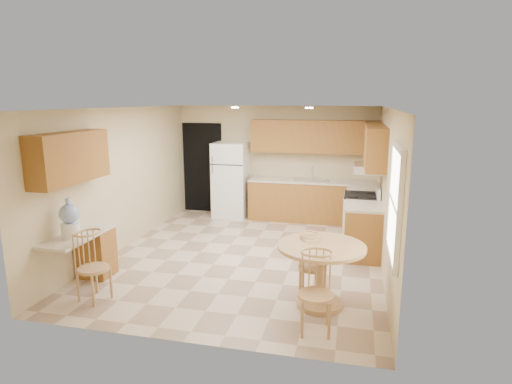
% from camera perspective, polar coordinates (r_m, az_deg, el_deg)
% --- Properties ---
extents(floor, '(5.50, 5.50, 0.00)m').
position_cam_1_polar(floor, '(7.44, -1.42, -8.49)').
color(floor, '#C3AA8D').
rests_on(floor, ground).
extents(ceiling, '(4.50, 5.50, 0.02)m').
position_cam_1_polar(ceiling, '(6.96, -1.53, 11.13)').
color(ceiling, white).
rests_on(ceiling, wall_back).
extents(wall_back, '(4.50, 0.02, 2.50)m').
position_cam_1_polar(wall_back, '(9.75, 2.60, 4.06)').
color(wall_back, '#C5B485').
rests_on(wall_back, floor).
extents(wall_front, '(4.50, 0.02, 2.50)m').
position_cam_1_polar(wall_front, '(4.57, -10.22, -5.59)').
color(wall_front, '#C5B485').
rests_on(wall_front, floor).
extents(wall_left, '(0.02, 5.50, 2.50)m').
position_cam_1_polar(wall_left, '(7.96, -17.36, 1.66)').
color(wall_left, '#C5B485').
rests_on(wall_left, floor).
extents(wall_right, '(0.02, 5.50, 2.50)m').
position_cam_1_polar(wall_right, '(6.89, 16.94, 0.12)').
color(wall_right, '#C5B485').
rests_on(wall_right, floor).
extents(doorway, '(0.90, 0.02, 2.10)m').
position_cam_1_polar(doorway, '(10.22, -7.13, 3.23)').
color(doorway, black).
rests_on(doorway, floor).
extents(base_cab_back, '(2.75, 0.60, 0.87)m').
position_cam_1_polar(base_cab_back, '(9.49, 7.42, -1.27)').
color(base_cab_back, '#9C6527').
rests_on(base_cab_back, floor).
extents(counter_back, '(2.75, 0.63, 0.04)m').
position_cam_1_polar(counter_back, '(9.39, 7.50, 1.43)').
color(counter_back, beige).
rests_on(counter_back, base_cab_back).
extents(base_cab_right_a, '(0.60, 0.59, 0.87)m').
position_cam_1_polar(base_cab_right_a, '(8.87, 13.95, -2.49)').
color(base_cab_right_a, '#9C6527').
rests_on(base_cab_right_a, floor).
extents(counter_right_a, '(0.63, 0.59, 0.04)m').
position_cam_1_polar(counter_right_a, '(8.77, 14.11, 0.39)').
color(counter_right_a, beige).
rests_on(counter_right_a, base_cab_right_a).
extents(base_cab_right_b, '(0.60, 0.80, 0.87)m').
position_cam_1_polar(base_cab_right_b, '(7.47, 14.06, -5.26)').
color(base_cab_right_b, '#9C6527').
rests_on(base_cab_right_b, floor).
extents(counter_right_b, '(0.63, 0.80, 0.04)m').
position_cam_1_polar(counter_right_b, '(7.35, 14.24, -1.88)').
color(counter_right_b, beige).
rests_on(counter_right_b, base_cab_right_b).
extents(upper_cab_back, '(2.75, 0.33, 0.70)m').
position_cam_1_polar(upper_cab_back, '(9.40, 7.74, 7.34)').
color(upper_cab_back, '#9C6527').
rests_on(upper_cab_back, wall_back).
extents(upper_cab_right, '(0.33, 2.42, 0.70)m').
position_cam_1_polar(upper_cab_right, '(7.99, 15.49, 6.17)').
color(upper_cab_right, '#9C6527').
rests_on(upper_cab_right, wall_right).
extents(upper_cab_left, '(0.33, 1.40, 0.70)m').
position_cam_1_polar(upper_cab_left, '(6.46, -23.57, 4.25)').
color(upper_cab_left, '#9C6527').
rests_on(upper_cab_left, wall_left).
extents(sink, '(0.78, 0.44, 0.01)m').
position_cam_1_polar(sink, '(9.39, 7.35, 1.57)').
color(sink, silver).
rests_on(sink, counter_back).
extents(range_hood, '(0.50, 0.76, 0.14)m').
position_cam_1_polar(range_hood, '(8.01, 14.72, 3.12)').
color(range_hood, silver).
rests_on(range_hood, upper_cab_right).
extents(desk_pedestal, '(0.48, 0.42, 0.72)m').
position_cam_1_polar(desk_pedestal, '(6.97, -20.59, -7.61)').
color(desk_pedestal, '#9C6527').
rests_on(desk_pedestal, floor).
extents(desk_top, '(0.50, 1.20, 0.04)m').
position_cam_1_polar(desk_top, '(6.56, -22.67, -5.43)').
color(desk_top, beige).
rests_on(desk_top, desk_pedestal).
extents(window, '(0.06, 1.12, 1.30)m').
position_cam_1_polar(window, '(5.04, 18.13, -1.39)').
color(window, white).
rests_on(window, wall_right).
extents(can_light_a, '(0.14, 0.14, 0.02)m').
position_cam_1_polar(can_light_a, '(8.25, -2.82, 11.19)').
color(can_light_a, white).
rests_on(can_light_a, ceiling).
extents(can_light_b, '(0.14, 0.14, 0.02)m').
position_cam_1_polar(can_light_b, '(7.98, 7.08, 11.08)').
color(can_light_b, white).
rests_on(can_light_b, ceiling).
extents(refrigerator, '(0.75, 0.73, 1.70)m').
position_cam_1_polar(refrigerator, '(9.69, -3.34, 1.60)').
color(refrigerator, white).
rests_on(refrigerator, floor).
extents(stove, '(0.65, 0.76, 1.09)m').
position_cam_1_polar(stove, '(8.21, 13.84, -3.42)').
color(stove, white).
rests_on(stove, floor).
extents(dining_table, '(1.12, 1.12, 0.83)m').
position_cam_1_polar(dining_table, '(5.61, 8.64, -9.78)').
color(dining_table, tan).
rests_on(dining_table, floor).
extents(chair_table_a, '(0.39, 0.50, 0.88)m').
position_cam_1_polar(chair_table_a, '(5.78, 7.43, -9.15)').
color(chair_table_a, tan).
rests_on(chair_table_a, floor).
extents(chair_table_b, '(0.42, 0.42, 0.95)m').
position_cam_1_polar(chair_table_b, '(4.92, 7.94, -12.59)').
color(chair_table_b, tan).
rests_on(chair_table_b, floor).
extents(chair_desk, '(0.41, 0.53, 0.93)m').
position_cam_1_polar(chair_desk, '(6.03, -21.44, -8.70)').
color(chair_desk, tan).
rests_on(chair_desk, floor).
extents(water_crock, '(0.27, 0.27, 0.56)m').
position_cam_1_polar(water_crock, '(6.38, -23.58, -3.45)').
color(water_crock, white).
rests_on(water_crock, desk_top).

